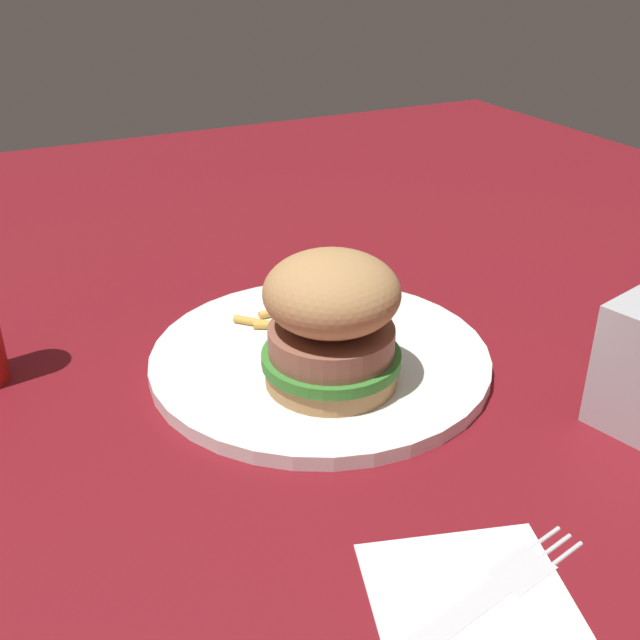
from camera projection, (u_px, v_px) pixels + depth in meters
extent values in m
plane|color=maroon|center=(280.00, 357.00, 0.64)|extent=(1.60, 1.60, 0.00)
cylinder|color=white|center=(320.00, 358.00, 0.63)|extent=(0.28, 0.28, 0.01)
cylinder|color=tan|center=(331.00, 371.00, 0.59)|extent=(0.10, 0.10, 0.02)
cylinder|color=#387F2D|center=(331.00, 357.00, 0.58)|extent=(0.11, 0.11, 0.01)
cylinder|color=#8E5B47|center=(331.00, 340.00, 0.57)|extent=(0.10, 0.10, 0.02)
ellipsoid|color=tan|center=(332.00, 292.00, 0.55)|extent=(0.10, 0.10, 0.06)
cylinder|color=gold|center=(306.00, 323.00, 0.67)|extent=(0.05, 0.06, 0.01)
cylinder|color=gold|center=(317.00, 316.00, 0.68)|extent=(0.06, 0.04, 0.01)
cylinder|color=gold|center=(310.00, 324.00, 0.66)|extent=(0.02, 0.08, 0.01)
cylinder|color=#E5B251|center=(302.00, 307.00, 0.69)|extent=(0.08, 0.01, 0.01)
cylinder|color=#E5B251|center=(289.00, 311.00, 0.69)|extent=(0.03, 0.07, 0.01)
cylinder|color=gold|center=(275.00, 326.00, 0.66)|extent=(0.06, 0.06, 0.01)
cylinder|color=gold|center=(286.00, 325.00, 0.66)|extent=(0.05, 0.03, 0.01)
cube|color=white|center=(474.00, 606.00, 0.41)|extent=(0.14, 0.14, 0.00)
cube|color=silver|center=(433.00, 632.00, 0.39)|extent=(0.11, 0.04, 0.00)
cube|color=silver|center=(523.00, 567.00, 0.43)|extent=(0.04, 0.03, 0.00)
cylinder|color=silver|center=(568.00, 550.00, 0.44)|extent=(0.03, 0.01, 0.00)
cylinder|color=silver|center=(556.00, 542.00, 0.45)|extent=(0.03, 0.01, 0.00)
cylinder|color=silver|center=(545.00, 534.00, 0.45)|extent=(0.03, 0.01, 0.00)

